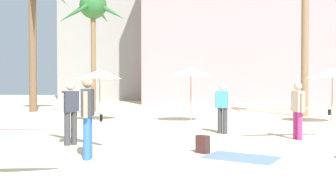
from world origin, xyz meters
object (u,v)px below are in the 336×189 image
object	(u,v)px
person_mid_center	(72,110)
person_mid_right	(223,106)
person_near_left	(88,114)
cafe_umbrella_2	(191,72)
palm_tree_center	(93,12)
person_far_left	(297,108)
cafe_umbrella_1	(100,74)
beach_towel	(241,157)
cafe_umbrella_3	(332,73)
backpack	(203,145)

from	to	relation	value
person_mid_center	person_mid_right	bearing A→B (deg)	-106.49
person_mid_center	person_near_left	size ratio (longest dim) A/B	1.53
cafe_umbrella_2	person_mid_right	xyz separation A→B (m)	(1.41, -3.73, -1.31)
palm_tree_center	person_far_left	distance (m)	14.75
cafe_umbrella_1	beach_towel	size ratio (longest dim) A/B	1.54
cafe_umbrella_1	person_mid_right	bearing A→B (deg)	-33.57
palm_tree_center	beach_towel	xyz separation A→B (m)	(8.20, -12.80, -6.04)
palm_tree_center	cafe_umbrella_1	bearing A→B (deg)	-66.43
beach_towel	cafe_umbrella_2	bearing A→B (deg)	103.25
palm_tree_center	cafe_umbrella_3	bearing A→B (deg)	-19.40
cafe_umbrella_1	person_mid_center	world-z (taller)	cafe_umbrella_1
cafe_umbrella_1	backpack	distance (m)	9.27
beach_towel	person_mid_right	xyz separation A→B (m)	(-0.44, 4.15, 0.92)
cafe_umbrella_3	beach_towel	bearing A→B (deg)	-116.41
person_mid_right	person_near_left	distance (m)	5.60
person_near_left	person_mid_center	bearing A→B (deg)	111.73
cafe_umbrella_1	person_near_left	distance (m)	9.05
person_mid_right	person_near_left	bearing A→B (deg)	-179.50
cafe_umbrella_1	backpack	xyz separation A→B (m)	(5.18, -7.44, -1.95)
palm_tree_center	cafe_umbrella_3	xyz separation A→B (m)	(12.38, -4.36, -3.90)
backpack	person_near_left	distance (m)	2.77
palm_tree_center	person_far_left	bearing A→B (deg)	-43.84
beach_towel	person_mid_center	world-z (taller)	person_mid_center
beach_towel	person_mid_right	size ratio (longest dim) A/B	0.91
person_mid_right	cafe_umbrella_3	bearing A→B (deg)	-16.20
person_far_left	person_mid_center	world-z (taller)	person_mid_center
cafe_umbrella_1	cafe_umbrella_3	distance (m)	10.25
backpack	person_near_left	bearing A→B (deg)	150.03
palm_tree_center	cafe_umbrella_3	distance (m)	13.70
person_mid_right	person_mid_center	bearing A→B (deg)	157.45
backpack	person_mid_right	distance (m)	3.82
palm_tree_center	beach_towel	distance (m)	16.35
palm_tree_center	cafe_umbrella_3	size ratio (longest dim) A/B	3.06
cafe_umbrella_3	beach_towel	world-z (taller)	cafe_umbrella_3
person_far_left	person_near_left	distance (m)	6.39
cafe_umbrella_1	cafe_umbrella_3	size ratio (longest dim) A/B	1.00
palm_tree_center	person_far_left	xyz separation A→B (m)	(9.97, -9.58, -5.13)
backpack	person_mid_right	size ratio (longest dim) A/B	0.25
cafe_umbrella_1	person_far_left	xyz separation A→B (m)	(7.83, -4.65, -1.23)
backpack	person_far_left	bearing A→B (deg)	-7.96
palm_tree_center	cafe_umbrella_2	bearing A→B (deg)	-37.81
person_mid_center	cafe_umbrella_1	bearing A→B (deg)	-39.50
person_mid_center	person_near_left	xyz separation A→B (m)	(1.17, -1.86, 0.06)
cafe_umbrella_2	backpack	bearing A→B (deg)	-82.43
person_mid_center	person_far_left	bearing A→B (deg)	-124.89
cafe_umbrella_2	backpack	xyz separation A→B (m)	(0.99, -7.45, -2.03)
person_far_left	person_mid_right	bearing A→B (deg)	-43.95
cafe_umbrella_2	person_far_left	size ratio (longest dim) A/B	0.89
cafe_umbrella_3	beach_towel	xyz separation A→B (m)	(-4.19, -8.44, -2.15)
palm_tree_center	person_mid_center	world-z (taller)	palm_tree_center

